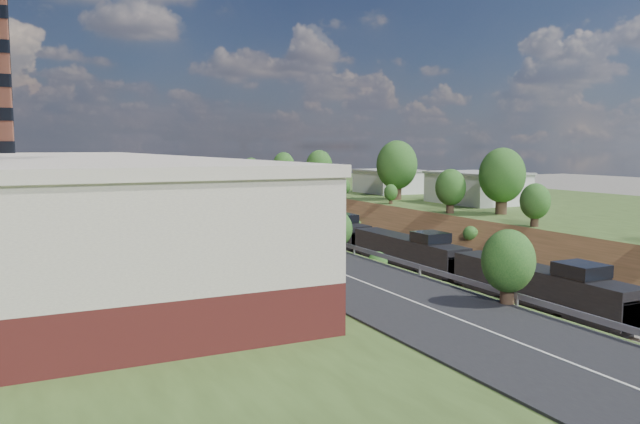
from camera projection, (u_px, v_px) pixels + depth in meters
platform_left at (19, 241)px, 68.03m from camera, size 44.00×180.00×5.00m
platform_right at (490, 213)px, 96.70m from camera, size 44.00×180.00×5.00m
embankment_left at (215, 249)px, 77.85m from camera, size 10.00×180.00×10.00m
embankment_right at (368, 238)px, 87.40m from camera, size 10.00×180.00×10.00m
rail_left_track at (278, 244)px, 81.49m from camera, size 1.58×180.00×0.18m
rail_right_track at (313, 241)px, 83.75m from camera, size 1.58×180.00×0.18m
road at (178, 210)px, 75.36m from camera, size 8.00×180.00×0.10m
guardrail at (212, 205)px, 76.92m from camera, size 0.10×171.00×0.70m
commercial_building at (86, 199)px, 49.89m from camera, size 14.30×62.30×7.00m
overpass at (183, 182)px, 137.58m from camera, size 24.50×8.30×7.40m
white_building_near at (477, 189)px, 84.95m from camera, size 9.00×12.00×4.00m
white_building_far at (388, 182)px, 104.43m from camera, size 8.00×10.00×3.60m
tree_right_large at (502, 176)px, 71.14m from camera, size 5.25×5.25×7.61m
tree_left_crest at (375, 233)px, 40.98m from camera, size 2.45×2.45×3.55m
freight_train at (234, 203)px, 113.79m from camera, size 2.81×158.71×4.55m
suv at (279, 246)px, 43.21m from camera, size 2.75×5.48×1.49m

